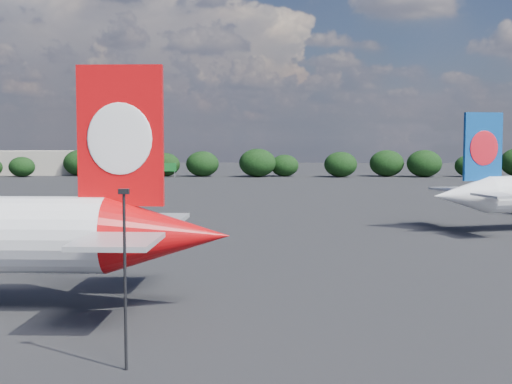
{
  "coord_description": "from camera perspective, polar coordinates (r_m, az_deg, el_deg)",
  "views": [
    {
      "loc": [
        18.11,
        -45.43,
        12.38
      ],
      "look_at": [
        16.0,
        12.0,
        8.0
      ],
      "focal_mm": 50.0,
      "sensor_mm": 36.0,
      "label": 1
    }
  ],
  "objects": [
    {
      "name": "horizon_treeline",
      "position": [
        227.27,
        0.27,
        2.27
      ],
      "size": [
        207.6,
        15.14,
        9.27
      ],
      "color": "black",
      "rests_on": "ground"
    },
    {
      "name": "highway_sign",
      "position": [
        224.55,
        -7.16,
        1.97
      ],
      "size": [
        6.0,
        0.3,
        4.5
      ],
      "color": "#136021",
      "rests_on": "ground"
    },
    {
      "name": "ground",
      "position": [
        107.69,
        -7.6,
        -2.28
      ],
      "size": [
        500.0,
        500.0,
        0.0
      ],
      "primitive_type": "plane",
      "color": "black",
      "rests_on": "ground"
    },
    {
      "name": "terminal_building",
      "position": [
        251.7,
        -17.19,
        2.26
      ],
      "size": [
        42.0,
        16.0,
        8.0
      ],
      "color": "#A0978A",
      "rests_on": "ground"
    },
    {
      "name": "billboard_yellow",
      "position": [
        227.67,
        0.56,
        2.22
      ],
      "size": [
        5.0,
        0.3,
        5.5
      ],
      "color": "yellow",
      "rests_on": "ground"
    },
    {
      "name": "apron_lamp_post",
      "position": [
        38.45,
        -10.45,
        -6.03
      ],
      "size": [
        0.55,
        0.3,
        9.72
      ],
      "color": "black",
      "rests_on": "ground"
    }
  ]
}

